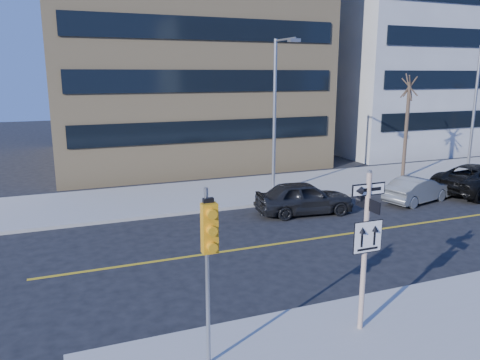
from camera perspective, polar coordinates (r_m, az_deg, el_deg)
name	(u,v)px	position (r m, az deg, el deg)	size (l,w,h in m)	color
ground	(310,291)	(14.65, 8.53, -13.28)	(120.00, 120.00, 0.00)	black
far_sidewalk	(455,170)	(34.58, 24.76, 1.07)	(66.00, 6.00, 0.15)	#A4A099
sign_pole	(366,242)	(11.77, 15.06, -7.35)	(0.92, 0.92, 4.06)	white
traffic_signal	(209,243)	(9.69, -3.79, -7.61)	(0.32, 0.45, 4.00)	gray
parked_car_a	(304,198)	(22.00, 7.81, -2.14)	(4.56, 1.83, 1.55)	black
parked_car_b	(418,190)	(25.45, 20.85, -1.10)	(4.01, 1.40, 1.32)	slate
parked_car_c	(480,179)	(28.68, 27.20, 0.11)	(5.80, 2.68, 1.61)	black
streetlight_a	(277,107)	(24.61, 4.49, 8.92)	(0.55, 2.25, 8.00)	gray
streetlight_b	(478,101)	(33.19, 27.06, 8.58)	(0.55, 2.25, 8.00)	gray
street_tree_west	(409,89)	(30.03, 19.95, 10.37)	(1.80, 1.80, 6.35)	#3D2C24
building_brick	(172,39)	(37.45, -8.28, 16.65)	(18.00, 18.00, 18.00)	tan
building_grey_mid	(411,62)	(46.83, 20.12, 13.39)	(20.00, 16.00, 15.00)	#A1A3A7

